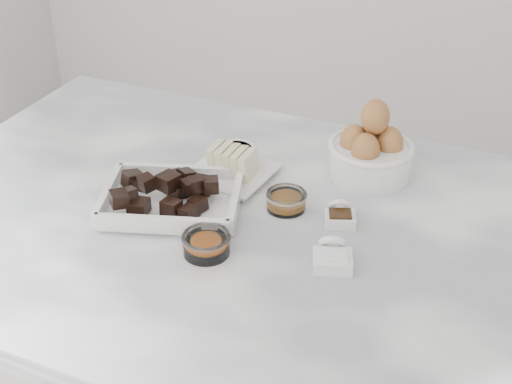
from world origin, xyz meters
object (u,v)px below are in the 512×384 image
at_px(butter_plate, 230,167).
at_px(egg_bowl, 371,151).
at_px(sugar_ramekin, 236,158).
at_px(zest_bowl, 206,243).
at_px(honey_bowl, 286,200).
at_px(salt_spoon, 332,256).
at_px(vanilla_spoon, 340,215).
at_px(chocolate_dish, 171,195).

xyz_separation_m(butter_plate, egg_bowl, (0.23, 0.11, 0.03)).
bearing_deg(sugar_ramekin, zest_bowl, -75.24).
distance_m(butter_plate, sugar_ramekin, 0.03).
xyz_separation_m(sugar_ramekin, honey_bowl, (0.13, -0.08, -0.01)).
distance_m(sugar_ramekin, honey_bowl, 0.16).
bearing_deg(honey_bowl, sugar_ramekin, 147.50).
bearing_deg(sugar_ramekin, salt_spoon, -38.30).
relative_size(honey_bowl, zest_bowl, 0.92).
bearing_deg(vanilla_spoon, sugar_ramekin, 159.11).
bearing_deg(salt_spoon, sugar_ramekin, 141.70).
distance_m(honey_bowl, vanilla_spoon, 0.10).
bearing_deg(vanilla_spoon, honey_bowl, 178.43).
xyz_separation_m(chocolate_dish, vanilla_spoon, (0.28, 0.07, -0.01)).
relative_size(chocolate_dish, zest_bowl, 3.55).
bearing_deg(chocolate_dish, butter_plate, 69.87).
xyz_separation_m(chocolate_dish, zest_bowl, (0.11, -0.09, -0.01)).
height_order(chocolate_dish, zest_bowl, chocolate_dish).
bearing_deg(honey_bowl, salt_spoon, -43.78).
height_order(chocolate_dish, salt_spoon, chocolate_dish).
bearing_deg(butter_plate, honey_bowl, -22.60).
height_order(egg_bowl, honey_bowl, egg_bowl).
distance_m(sugar_ramekin, zest_bowl, 0.26).
xyz_separation_m(chocolate_dish, egg_bowl, (0.28, 0.24, 0.02)).
xyz_separation_m(sugar_ramekin, zest_bowl, (0.07, -0.25, -0.01)).
relative_size(butter_plate, sugar_ramekin, 2.08).
bearing_deg(sugar_ramekin, vanilla_spoon, -20.89).
relative_size(vanilla_spoon, salt_spoon, 0.85).
relative_size(egg_bowl, vanilla_spoon, 2.15).
relative_size(chocolate_dish, sugar_ramekin, 3.70).
xyz_separation_m(chocolate_dish, sugar_ramekin, (0.05, 0.16, -0.00)).
distance_m(honey_bowl, zest_bowl, 0.18).
distance_m(butter_plate, egg_bowl, 0.26).
bearing_deg(egg_bowl, chocolate_dish, -138.70).
height_order(chocolate_dish, butter_plate, chocolate_dish).
bearing_deg(zest_bowl, butter_plate, 106.36).
distance_m(chocolate_dish, vanilla_spoon, 0.29).
bearing_deg(chocolate_dish, zest_bowl, -39.07).
height_order(zest_bowl, vanilla_spoon, vanilla_spoon).
bearing_deg(zest_bowl, sugar_ramekin, 104.76).
xyz_separation_m(butter_plate, zest_bowl, (0.06, -0.22, -0.00)).
height_order(sugar_ramekin, honey_bowl, sugar_ramekin).
distance_m(chocolate_dish, sugar_ramekin, 0.17).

